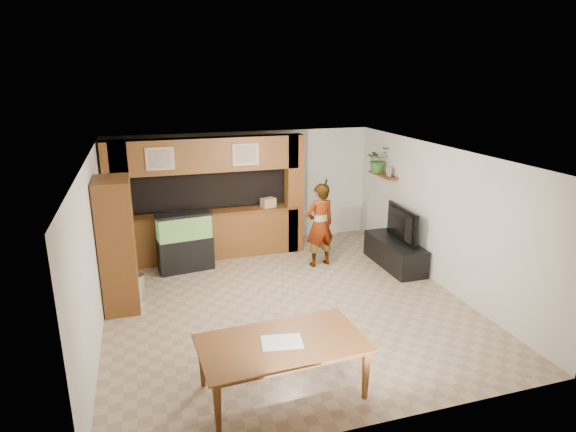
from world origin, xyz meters
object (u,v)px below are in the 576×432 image
object	(u,v)px
pantry_cabinet	(117,245)
dining_table	(283,369)
television	(397,224)
person	(320,225)
aquarium	(185,243)

from	to	relation	value
pantry_cabinet	dining_table	bearing A→B (deg)	-57.82
television	person	xyz separation A→B (m)	(-1.48, 0.50, -0.03)
pantry_cabinet	aquarium	xyz separation A→B (m)	(1.20, 1.27, -0.53)
person	dining_table	xyz separation A→B (m)	(-1.92, -3.83, -0.52)
person	aquarium	bearing A→B (deg)	-20.94
person	pantry_cabinet	bearing A→B (deg)	1.26
aquarium	pantry_cabinet	bearing A→B (deg)	-140.80
aquarium	television	xyz separation A→B (m)	(4.15, -1.05, 0.31)
aquarium	dining_table	distance (m)	4.44
person	dining_table	bearing A→B (deg)	53.93
television	dining_table	xyz separation A→B (m)	(-3.40, -3.33, -0.54)
aquarium	dining_table	xyz separation A→B (m)	(0.75, -4.37, -0.23)
pantry_cabinet	television	bearing A→B (deg)	2.44
aquarium	person	world-z (taller)	person
television	person	world-z (taller)	person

